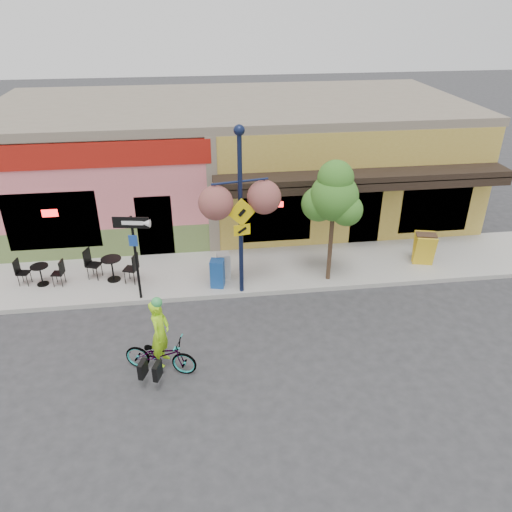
{
  "coord_description": "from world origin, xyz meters",
  "views": [
    {
      "loc": [
        -1.63,
        -12.28,
        8.31
      ],
      "look_at": [
        0.07,
        0.5,
        1.4
      ],
      "focal_mm": 35.0,
      "sensor_mm": 36.0,
      "label": 1
    }
  ],
  "objects_px": {
    "bicycle": "(160,355)",
    "newspaper_box_grey": "(224,266)",
    "cyclist_rider": "(161,341)",
    "street_tree": "(332,222)",
    "lamp_post": "(240,214)",
    "one_way_sign": "(136,259)",
    "newspaper_box_blue": "(217,273)",
    "building": "(232,157)"
  },
  "relations": [
    {
      "from": "cyclist_rider",
      "to": "lamp_post",
      "type": "xyz_separation_m",
      "value": [
        2.27,
        3.16,
        1.82
      ]
    },
    {
      "from": "one_way_sign",
      "to": "street_tree",
      "type": "relative_size",
      "value": 0.68
    },
    {
      "from": "bicycle",
      "to": "one_way_sign",
      "type": "xyz_separation_m",
      "value": [
        -0.71,
        3.16,
        1.0
      ]
    },
    {
      "from": "bicycle",
      "to": "newspaper_box_grey",
      "type": "bearing_deg",
      "value": -5.9
    },
    {
      "from": "building",
      "to": "newspaper_box_grey",
      "type": "xyz_separation_m",
      "value": [
        -0.83,
        -5.99,
        -1.68
      ]
    },
    {
      "from": "newspaper_box_grey",
      "to": "street_tree",
      "type": "relative_size",
      "value": 0.22
    },
    {
      "from": "bicycle",
      "to": "lamp_post",
      "type": "bearing_deg",
      "value": -17.57
    },
    {
      "from": "building",
      "to": "lamp_post",
      "type": "distance_m",
      "value": 6.87
    },
    {
      "from": "building",
      "to": "bicycle",
      "type": "distance_m",
      "value": 10.52
    },
    {
      "from": "bicycle",
      "to": "newspaper_box_blue",
      "type": "relative_size",
      "value": 2.0
    },
    {
      "from": "cyclist_rider",
      "to": "newspaper_box_blue",
      "type": "bearing_deg",
      "value": -5.23
    },
    {
      "from": "lamp_post",
      "to": "newspaper_box_grey",
      "type": "bearing_deg",
      "value": 108.95
    },
    {
      "from": "lamp_post",
      "to": "newspaper_box_grey",
      "type": "height_order",
      "value": "lamp_post"
    },
    {
      "from": "bicycle",
      "to": "street_tree",
      "type": "bearing_deg",
      "value": -36.8
    },
    {
      "from": "one_way_sign",
      "to": "newspaper_box_blue",
      "type": "relative_size",
      "value": 2.92
    },
    {
      "from": "lamp_post",
      "to": "one_way_sign",
      "type": "xyz_separation_m",
      "value": [
        -3.03,
        0.0,
        -1.21
      ]
    },
    {
      "from": "newspaper_box_blue",
      "to": "street_tree",
      "type": "relative_size",
      "value": 0.23
    },
    {
      "from": "building",
      "to": "one_way_sign",
      "type": "distance_m",
      "value": 7.68
    },
    {
      "from": "building",
      "to": "street_tree",
      "type": "height_order",
      "value": "building"
    },
    {
      "from": "building",
      "to": "bicycle",
      "type": "relative_size",
      "value": 10.03
    },
    {
      "from": "lamp_post",
      "to": "bicycle",
      "type": "bearing_deg",
      "value": -136.62
    },
    {
      "from": "newspaper_box_blue",
      "to": "newspaper_box_grey",
      "type": "bearing_deg",
      "value": 78.37
    },
    {
      "from": "building",
      "to": "newspaper_box_blue",
      "type": "xyz_separation_m",
      "value": [
        -1.06,
        -6.49,
        -1.65
      ]
    },
    {
      "from": "lamp_post",
      "to": "one_way_sign",
      "type": "relative_size",
      "value": 1.91
    },
    {
      "from": "cyclist_rider",
      "to": "lamp_post",
      "type": "bearing_deg",
      "value": -16.98
    },
    {
      "from": "building",
      "to": "bicycle",
      "type": "height_order",
      "value": "building"
    },
    {
      "from": "street_tree",
      "to": "cyclist_rider",
      "type": "bearing_deg",
      "value": -145.24
    },
    {
      "from": "bicycle",
      "to": "newspaper_box_grey",
      "type": "relative_size",
      "value": 2.14
    },
    {
      "from": "one_way_sign",
      "to": "lamp_post",
      "type": "bearing_deg",
      "value": 10.15
    },
    {
      "from": "street_tree",
      "to": "newspaper_box_blue",
      "type": "bearing_deg",
      "value": -179.96
    },
    {
      "from": "cyclist_rider",
      "to": "newspaper_box_grey",
      "type": "xyz_separation_m",
      "value": [
        1.79,
        4.02,
        -0.3
      ]
    },
    {
      "from": "one_way_sign",
      "to": "cyclist_rider",
      "type": "bearing_deg",
      "value": -66.3
    },
    {
      "from": "newspaper_box_grey",
      "to": "newspaper_box_blue",
      "type": "bearing_deg",
      "value": -119.99
    },
    {
      "from": "lamp_post",
      "to": "building",
      "type": "bearing_deg",
      "value": 76.71
    },
    {
      "from": "cyclist_rider",
      "to": "newspaper_box_grey",
      "type": "relative_size",
      "value": 2.06
    },
    {
      "from": "building",
      "to": "lamp_post",
      "type": "bearing_deg",
      "value": -92.94
    },
    {
      "from": "newspaper_box_grey",
      "to": "one_way_sign",
      "type": "bearing_deg",
      "value": -166.88
    },
    {
      "from": "bicycle",
      "to": "lamp_post",
      "type": "distance_m",
      "value": 4.51
    },
    {
      "from": "newspaper_box_blue",
      "to": "newspaper_box_grey",
      "type": "height_order",
      "value": "newspaper_box_blue"
    },
    {
      "from": "building",
      "to": "newspaper_box_blue",
      "type": "height_order",
      "value": "building"
    },
    {
      "from": "cyclist_rider",
      "to": "street_tree",
      "type": "distance_m",
      "value": 6.31
    },
    {
      "from": "building",
      "to": "lamp_post",
      "type": "relative_size",
      "value": 3.58
    }
  ]
}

